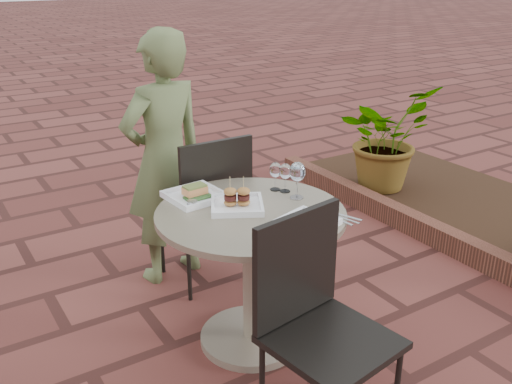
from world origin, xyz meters
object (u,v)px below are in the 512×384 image
diner (165,160)px  chair_near (315,310)px  plate_tuna (308,222)px  cafe_table (251,257)px  plate_sliders (237,202)px  chair_far (209,200)px  plate_salmon (195,195)px

diner → chair_near: bearing=79.2°
chair_near → plate_tuna: (0.21, 0.34, 0.19)m
cafe_table → plate_sliders: (-0.03, 0.07, 0.28)m
chair_far → chair_near: bearing=81.8°
plate_salmon → plate_sliders: bearing=-60.7°
cafe_table → chair_far: 0.62m
plate_salmon → plate_tuna: size_ratio=1.01×
cafe_table → plate_salmon: bearing=118.4°
chair_far → plate_sliders: 0.59m
chair_near → plate_salmon: bearing=86.0°
plate_tuna → diner: bearing=99.8°
chair_far → cafe_table: bearing=81.1°
plate_tuna → chair_far: bearing=92.7°
chair_far → plate_sliders: size_ratio=2.81×
chair_near → plate_sliders: size_ratio=2.81×
plate_sliders → plate_salmon: bearing=119.3°
plate_sliders → chair_near: bearing=-93.7°
chair_far → plate_tuna: (0.04, -0.87, 0.19)m
diner → plate_salmon: bearing=70.9°
plate_tuna → cafe_table: bearing=116.9°
cafe_table → plate_tuna: size_ratio=3.27×
cafe_table → chair_far: bearing=81.2°
cafe_table → plate_tuna: plate_tuna is taller
cafe_table → plate_sliders: plate_sliders is taller
chair_near → diner: bearing=80.5°
chair_near → plate_sliders: chair_near is taller
chair_far → plate_tuna: 0.89m
chair_near → diner: 1.47m
diner → plate_salmon: (-0.09, -0.58, 0.00)m
cafe_table → diner: size_ratio=0.60×
chair_far → diner: bearing=-58.4°
chair_near → chair_far: bearing=73.1°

